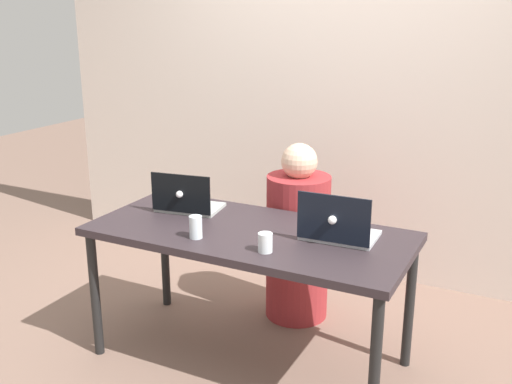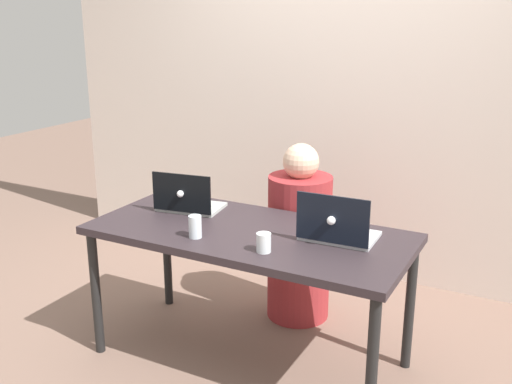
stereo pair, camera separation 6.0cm
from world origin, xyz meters
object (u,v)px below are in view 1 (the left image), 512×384
Objects in this scene: person_at_center at (298,242)px; water_glass_right at (265,244)px; laptop_back_right at (338,229)px; water_glass_left at (196,229)px; laptop_back_left at (187,203)px.

person_at_center is 11.93× the size of water_glass_right.
person_at_center reaches higher than laptop_back_right.
laptop_back_right is at bearing 24.45° from water_glass_left.
water_glass_left reaches higher than water_glass_right.
person_at_center is 2.90× the size of laptop_back_left.
person_at_center is at bearing 74.83° from water_glass_left.
laptop_back_left is 0.41m from water_glass_left.
person_at_center reaches higher than water_glass_left.
water_glass_left is (-0.62, -0.28, -0.01)m from laptop_back_right.
person_at_center is 0.71m from laptop_back_right.
laptop_back_right reaches higher than laptop_back_left.
laptop_back_left is at bearing 152.69° from water_glass_right.
laptop_back_left reaches higher than water_glass_right.
water_glass_right is (0.16, -0.78, 0.30)m from person_at_center.
person_at_center reaches higher than water_glass_right.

